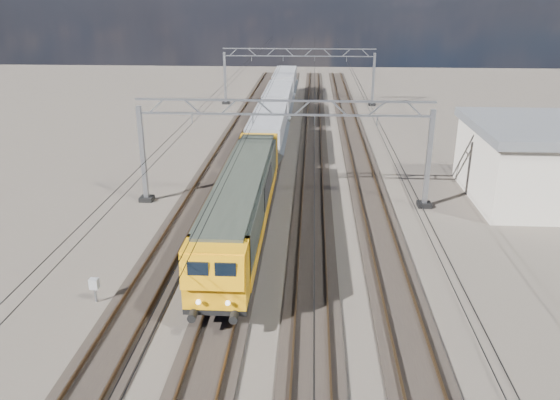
# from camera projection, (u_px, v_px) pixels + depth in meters

# --- Properties ---
(ground) EXTENTS (160.00, 160.00, 0.00)m
(ground) POSITION_uv_depth(u_px,v_px,m) (280.00, 227.00, 33.58)
(ground) COLOR black
(ground) RESTS_ON ground
(track_outer_west) EXTENTS (2.60, 140.00, 0.30)m
(track_outer_west) POSITION_uv_depth(u_px,v_px,m) (184.00, 223.00, 33.89)
(track_outer_west) COLOR black
(track_outer_west) RESTS_ON ground
(track_loco) EXTENTS (2.60, 140.00, 0.30)m
(track_loco) POSITION_uv_depth(u_px,v_px,m) (248.00, 225.00, 33.66)
(track_loco) COLOR black
(track_loco) RESTS_ON ground
(track_inner_east) EXTENTS (2.60, 140.00, 0.30)m
(track_inner_east) POSITION_uv_depth(u_px,v_px,m) (312.00, 226.00, 33.44)
(track_inner_east) COLOR black
(track_inner_east) RESTS_ON ground
(track_outer_east) EXTENTS (2.60, 140.00, 0.30)m
(track_outer_east) POSITION_uv_depth(u_px,v_px,m) (378.00, 228.00, 33.22)
(track_outer_east) COLOR black
(track_outer_east) RESTS_ON ground
(catenary_gantry_mid) EXTENTS (19.90, 0.90, 7.11)m
(catenary_gantry_mid) POSITION_uv_depth(u_px,v_px,m) (284.00, 148.00, 35.94)
(catenary_gantry_mid) COLOR gray
(catenary_gantry_mid) RESTS_ON ground
(catenary_gantry_far) EXTENTS (19.90, 0.90, 7.11)m
(catenary_gantry_far) POSITION_uv_depth(u_px,v_px,m) (299.00, 74.00, 69.57)
(catenary_gantry_far) COLOR gray
(catenary_gantry_far) RESTS_ON ground
(overhead_wires) EXTENTS (12.03, 140.00, 0.53)m
(overhead_wires) POSITION_uv_depth(u_px,v_px,m) (287.00, 109.00, 39.02)
(overhead_wires) COLOR black
(overhead_wires) RESTS_ON ground
(locomotive) EXTENTS (2.76, 21.10, 3.62)m
(locomotive) POSITION_uv_depth(u_px,v_px,m) (244.00, 200.00, 31.33)
(locomotive) COLOR black
(locomotive) RESTS_ON ground
(hopper_wagon_lead) EXTENTS (3.38, 13.00, 3.25)m
(hopper_wagon_lead) POSITION_uv_depth(u_px,v_px,m) (268.00, 130.00, 47.89)
(hopper_wagon_lead) COLOR black
(hopper_wagon_lead) RESTS_ON ground
(hopper_wagon_mid) EXTENTS (3.38, 13.00, 3.25)m
(hopper_wagon_mid) POSITION_uv_depth(u_px,v_px,m) (278.00, 101.00, 61.15)
(hopper_wagon_mid) COLOR black
(hopper_wagon_mid) RESTS_ON ground
(hopper_wagon_third) EXTENTS (3.38, 13.00, 3.25)m
(hopper_wagon_third) POSITION_uv_depth(u_px,v_px,m) (285.00, 82.00, 74.42)
(hopper_wagon_third) COLOR black
(hopper_wagon_third) RESTS_ON ground
(trackside_cabinet) EXTENTS (0.42, 0.32, 1.21)m
(trackside_cabinet) POSITION_uv_depth(u_px,v_px,m) (94.00, 285.00, 25.04)
(trackside_cabinet) COLOR gray
(trackside_cabinet) RESTS_ON ground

